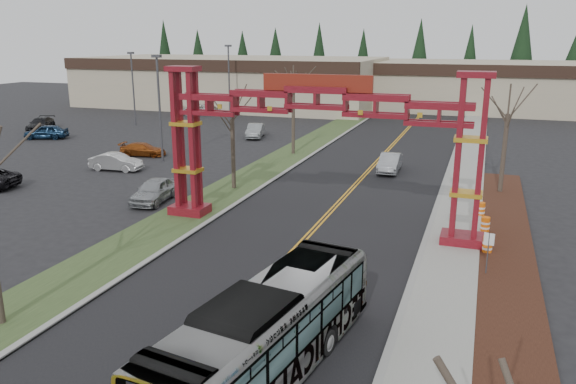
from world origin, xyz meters
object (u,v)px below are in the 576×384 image
at_px(bare_tree_median_mid, 232,120).
at_px(street_sign, 489,245).
at_px(parked_car_far_b, 198,109).
at_px(retail_building_east, 498,86).
at_px(silver_sedan, 390,163).
at_px(parked_car_mid_b, 46,132).
at_px(parked_car_far_a, 255,131).
at_px(gateway_arch, 316,124).
at_px(barrel_south, 487,245).
at_px(parked_car_near_a, 154,190).
at_px(bare_tree_median_far, 293,89).
at_px(parked_car_mid_a, 143,149).
at_px(barrel_north, 481,210).
at_px(light_pole_mid, 133,83).
at_px(parked_car_near_b, 116,162).
at_px(retail_building_west, 233,81).
at_px(light_pole_far, 229,76).
at_px(barrel_mid, 485,225).
at_px(parked_car_far_c, 41,124).
at_px(light_pole_near, 159,101).
at_px(transit_bus, 266,334).
at_px(bare_tree_right_far, 508,115).

relative_size(bare_tree_median_mid, street_sign, 3.41).
bearing_deg(parked_car_far_b, retail_building_east, 99.59).
height_order(silver_sedan, parked_car_mid_b, parked_car_mid_b).
bearing_deg(street_sign, parked_car_far_b, 130.67).
bearing_deg(parked_car_mid_b, parked_car_far_a, 90.34).
distance_m(gateway_arch, barrel_south, 10.80).
height_order(silver_sedan, parked_car_near_a, parked_car_near_a).
xyz_separation_m(parked_car_far_b, bare_tree_median_far, (21.63, -21.95, 5.29)).
bearing_deg(parked_car_far_b, silver_sedan, 32.51).
distance_m(parked_car_mid_a, barrel_north, 30.86).
bearing_deg(retail_building_east, light_pole_mid, -143.19).
relative_size(parked_car_near_b, parked_car_far_a, 0.95).
bearing_deg(bare_tree_median_far, parked_car_mid_b, -177.95).
xyz_separation_m(retail_building_west, parked_car_far_b, (0.37, -12.43, -3.02)).
relative_size(silver_sedan, barrel_north, 4.85).
bearing_deg(light_pole_far, parked_car_near_a, -71.95).
bearing_deg(barrel_south, barrel_mid, 92.46).
xyz_separation_m(parked_car_near_b, barrel_mid, (28.57, -6.11, -0.25)).
distance_m(parked_car_far_a, light_pole_far, 17.02).
relative_size(parked_car_far_c, light_pole_near, 0.57).
bearing_deg(barrel_north, bare_tree_median_mid, 176.28).
distance_m(gateway_arch, transit_bus, 15.28).
bearing_deg(parked_car_far_c, parked_car_far_b, 36.77).
xyz_separation_m(street_sign, barrel_mid, (-0.12, 6.08, -1.01)).
bearing_deg(parked_car_mid_a, bare_tree_median_mid, -132.10).
bearing_deg(light_pole_far, light_pole_mid, -129.78).
xyz_separation_m(parked_car_mid_a, bare_tree_right_far, (30.73, -2.68, 4.86)).
bearing_deg(barrel_south, light_pole_near, 152.95).
height_order(retail_building_east, light_pole_far, light_pole_far).
relative_size(parked_car_mid_b, barrel_south, 4.93).
xyz_separation_m(bare_tree_median_mid, bare_tree_median_far, (0.00, 13.14, 1.07)).
relative_size(retail_building_west, barrel_north, 50.46).
bearing_deg(street_sign, parked_car_near_b, 156.98).
bearing_deg(barrel_north, parked_car_mid_b, 163.40).
height_order(silver_sedan, light_pole_far, light_pole_far).
bearing_deg(transit_bus, silver_sedan, 101.26).
bearing_deg(silver_sedan, barrel_mid, -62.09).
relative_size(retail_building_east, bare_tree_median_mid, 5.47).
relative_size(parked_car_near_a, bare_tree_median_far, 0.56).
height_order(transit_bus, bare_tree_median_mid, bare_tree_median_mid).
distance_m(retail_building_east, barrel_south, 62.90).
xyz_separation_m(retail_building_west, retail_building_east, (40.00, 8.00, -0.25)).
bearing_deg(parked_car_mid_a, light_pole_far, -3.06).
distance_m(parked_car_far_a, street_sign, 38.78).
distance_m(silver_sedan, light_pole_mid, 37.33).
relative_size(bare_tree_right_far, light_pole_mid, 0.85).
bearing_deg(parked_car_near_b, bare_tree_right_far, -89.38).
xyz_separation_m(bare_tree_median_mid, barrel_south, (17.24, -7.30, -4.50)).
bearing_deg(street_sign, retail_building_west, 124.23).
bearing_deg(light_pole_near, barrel_mid, -21.40).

